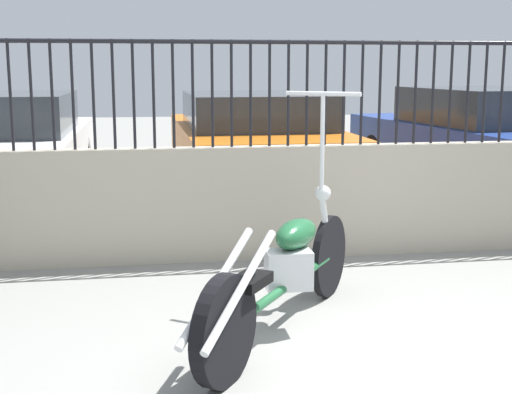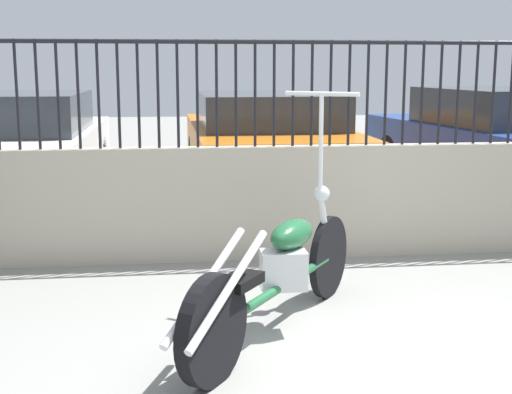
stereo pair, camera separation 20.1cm
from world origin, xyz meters
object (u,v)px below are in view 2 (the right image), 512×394
Objects in this scene: car_white at (18,147)px; car_blue at (492,140)px; car_orange at (265,143)px; motorcycle_green at (274,275)px.

car_white is 5.90m from car_blue.
car_orange is 1.01× the size of car_blue.
car_blue is at bearing -92.18° from car_orange.
motorcycle_green is 5.24m from car_white.
motorcycle_green reaches higher than car_white.
motorcycle_green is at bearing 172.57° from car_orange.
car_white is 0.99× the size of car_orange.
car_white is at bearing 61.60° from motorcycle_green.
motorcycle_green reaches higher than car_blue.
car_orange is at bearing 27.37° from motorcycle_green.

